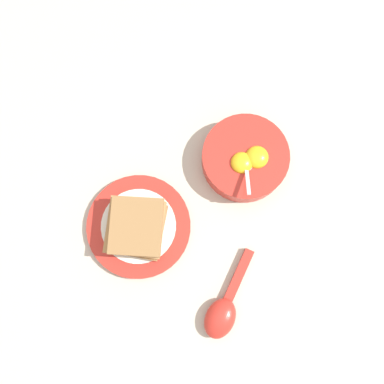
{
  "coord_description": "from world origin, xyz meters",
  "views": [
    {
      "loc": [
        -0.09,
        0.06,
        0.88
      ],
      "look_at": [
        0.04,
        -0.01,
        0.02
      ],
      "focal_mm": 42.0,
      "sensor_mm": 36.0,
      "label": 1
    }
  ],
  "objects_px": {
    "toast_plate": "(139,226)",
    "toast_sandwich": "(136,227)",
    "egg_bowl": "(245,158)",
    "soup_spoon": "(223,311)"
  },
  "relations": [
    {
      "from": "egg_bowl",
      "to": "soup_spoon",
      "type": "relative_size",
      "value": 1.03
    },
    {
      "from": "egg_bowl",
      "to": "toast_plate",
      "type": "relative_size",
      "value": 0.83
    },
    {
      "from": "toast_plate",
      "to": "toast_sandwich",
      "type": "bearing_deg",
      "value": 144.61
    },
    {
      "from": "egg_bowl",
      "to": "soup_spoon",
      "type": "height_order",
      "value": "egg_bowl"
    },
    {
      "from": "soup_spoon",
      "to": "egg_bowl",
      "type": "bearing_deg",
      "value": -36.63
    },
    {
      "from": "egg_bowl",
      "to": "toast_sandwich",
      "type": "xyz_separation_m",
      "value": [
        -0.02,
        0.25,
        0.01
      ]
    },
    {
      "from": "toast_sandwich",
      "to": "toast_plate",
      "type": "bearing_deg",
      "value": -35.39
    },
    {
      "from": "toast_sandwich",
      "to": "soup_spoon",
      "type": "relative_size",
      "value": 0.9
    },
    {
      "from": "egg_bowl",
      "to": "toast_plate",
      "type": "xyz_separation_m",
      "value": [
        -0.02,
        0.24,
        -0.02
      ]
    },
    {
      "from": "egg_bowl",
      "to": "soup_spoon",
      "type": "bearing_deg",
      "value": 143.37
    }
  ]
}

